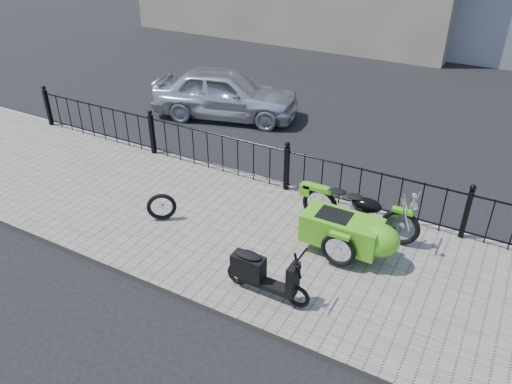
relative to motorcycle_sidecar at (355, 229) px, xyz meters
The scene contains 8 objects.
ground 2.03m from the motorcycle_sidecar, behind, with size 120.00×120.00×0.00m, color black.
sidewalk 2.06m from the motorcycle_sidecar, 167.28° to the right, with size 30.00×3.80×0.12m, color #6D665C.
curb 2.51m from the motorcycle_sidecar, 142.20° to the left, with size 30.00×0.10×0.12m, color gray.
iron_fence 2.37m from the motorcycle_sidecar, 144.88° to the left, with size 14.11×0.11×1.08m.
motorcycle_sidecar is the anchor object (origin of this frame).
scooter 1.88m from the motorcycle_sidecar, 117.41° to the right, with size 1.41×0.41×0.96m.
spare_tire 3.56m from the motorcycle_sidecar, 166.95° to the right, with size 0.56×0.56×0.08m, color black.
sedan_car 6.89m from the motorcycle_sidecar, 140.44° to the left, with size 1.63×4.05×1.38m, color silver.
Camera 1 is at (3.84, -6.87, 5.39)m, focal length 35.00 mm.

